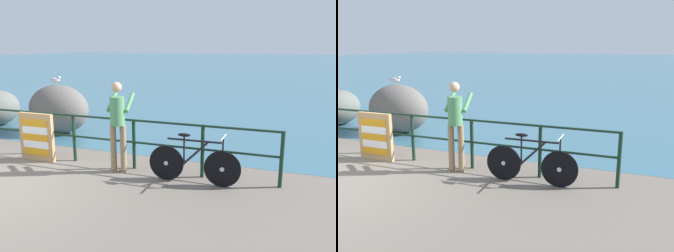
% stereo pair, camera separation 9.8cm
% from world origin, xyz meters
% --- Properties ---
extents(ground_plane, '(120.00, 120.00, 0.10)m').
position_xyz_m(ground_plane, '(0.00, 20.00, -0.05)').
color(ground_plane, '#6B6056').
extents(sea_surface, '(120.00, 90.00, 0.01)m').
position_xyz_m(sea_surface, '(0.00, 47.65, 0.00)').
color(sea_surface, '#38667A').
rests_on(sea_surface, ground_plane).
extents(promenade_railing, '(10.01, 0.07, 1.02)m').
position_xyz_m(promenade_railing, '(-0.00, 1.82, 0.64)').
color(promenade_railing, black).
rests_on(promenade_railing, ground_plane).
extents(bicycle, '(1.70, 0.48, 0.92)m').
position_xyz_m(bicycle, '(3.49, 1.47, 0.39)').
color(bicycle, black).
rests_on(bicycle, ground_plane).
extents(person_at_railing, '(0.52, 0.67, 1.78)m').
position_xyz_m(person_at_railing, '(1.93, 1.54, 0.99)').
color(person_at_railing, '#8C7251').
rests_on(person_at_railing, ground_plane).
extents(folded_deckchair_stack, '(0.84, 0.10, 1.04)m').
position_xyz_m(folded_deckchair_stack, '(-0.07, 1.57, 0.52)').
color(folded_deckchair_stack, tan).
rests_on(folded_deckchair_stack, ground_plane).
extents(breakwater_boulder_main, '(1.81, 1.24, 1.37)m').
position_xyz_m(breakwater_boulder_main, '(-1.18, 3.80, 0.68)').
color(breakwater_boulder_main, '#605B56').
rests_on(breakwater_boulder_main, ground).
extents(seagull, '(0.34, 0.20, 0.23)m').
position_xyz_m(seagull, '(-1.24, 3.83, 1.51)').
color(seagull, gold).
rests_on(seagull, breakwater_boulder_main).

